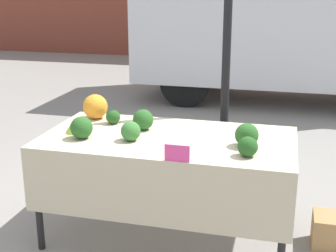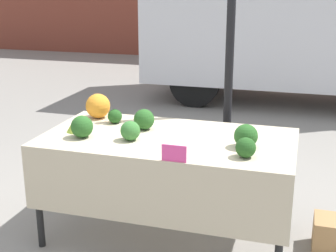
% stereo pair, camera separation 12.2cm
% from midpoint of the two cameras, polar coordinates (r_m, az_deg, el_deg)
% --- Properties ---
extents(ground_plane, '(40.00, 40.00, 0.00)m').
position_cam_midpoint_polar(ground_plane, '(3.69, -0.97, -13.09)').
color(ground_plane, gray).
extents(tent_pole, '(0.07, 0.07, 2.60)m').
position_cam_midpoint_polar(tent_pole, '(3.90, 6.24, 8.76)').
color(tent_pole, black).
rests_on(tent_pole, ground_plane).
extents(parked_truck, '(5.11, 1.85, 2.67)m').
position_cam_midpoint_polar(parked_truck, '(7.74, 14.36, 13.27)').
color(parked_truck, silver).
rests_on(parked_truck, ground_plane).
extents(market_table, '(1.81, 0.95, 0.79)m').
position_cam_midpoint_polar(market_table, '(3.34, -1.32, -3.13)').
color(market_table, beige).
rests_on(market_table, ground_plane).
extents(orange_cauliflower, '(0.20, 0.20, 0.20)m').
position_cam_midpoint_polar(orange_cauliflower, '(3.85, -9.75, 2.34)').
color(orange_cauliflower, orange).
rests_on(orange_cauliflower, market_table).
extents(romanesco_head, '(0.13, 0.13, 0.11)m').
position_cam_midpoint_polar(romanesco_head, '(3.52, -12.35, 0.04)').
color(romanesco_head, '#93B238').
rests_on(romanesco_head, market_table).
extents(broccoli_head_0, '(0.16, 0.16, 0.16)m').
position_cam_midpoint_polar(broccoli_head_0, '(3.37, -11.52, -0.20)').
color(broccoli_head_0, '#285B23').
rests_on(broccoli_head_0, market_table).
extents(broccoli_head_1, '(0.11, 0.11, 0.11)m').
position_cam_midpoint_polar(broccoli_head_1, '(3.69, -7.66, 1.12)').
color(broccoli_head_1, '#23511E').
rests_on(broccoli_head_1, market_table).
extents(broccoli_head_2, '(0.14, 0.14, 0.14)m').
position_cam_midpoint_polar(broccoli_head_2, '(3.28, -5.64, -0.63)').
color(broccoli_head_2, '#387533').
rests_on(broccoli_head_2, market_table).
extents(broccoli_head_3, '(0.16, 0.16, 0.16)m').
position_cam_midpoint_polar(broccoli_head_3, '(3.51, -4.05, 0.77)').
color(broccoli_head_3, '#285B23').
rests_on(broccoli_head_3, market_table).
extents(broccoli_head_4, '(0.16, 0.16, 0.16)m').
position_cam_midpoint_polar(broccoli_head_4, '(3.18, 8.49, -1.10)').
color(broccoli_head_4, '#285B23').
rests_on(broccoli_head_4, market_table).
extents(broccoli_head_5, '(0.13, 0.13, 0.13)m').
position_cam_midpoint_polar(broccoli_head_5, '(3.00, 8.54, -2.51)').
color(broccoli_head_5, '#23511E').
rests_on(broccoli_head_5, market_table).
extents(price_sign, '(0.16, 0.01, 0.11)m').
position_cam_midpoint_polar(price_sign, '(2.88, -0.10, -3.36)').
color(price_sign, '#EF4793').
rests_on(price_sign, market_table).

